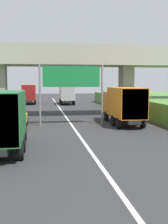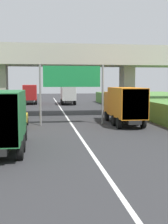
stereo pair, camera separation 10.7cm
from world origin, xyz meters
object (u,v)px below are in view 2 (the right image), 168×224
at_px(overhead_highway_sign, 72,81).
at_px(car_yellow, 16,118).
at_px(truck_white, 68,93).
at_px(truck_red, 30,93).
at_px(truck_green, 4,117).
at_px(truck_orange, 124,104).

bearing_deg(overhead_highway_sign, car_yellow, -169.72).
bearing_deg(truck_white, truck_red, 163.51).
relative_size(truck_green, truck_orange, 1.00).
bearing_deg(truck_green, truck_white, 79.16).
bearing_deg(car_yellow, overhead_highway_sign, 10.28).
relative_size(overhead_highway_sign, truck_white, 0.81).
xyz_separation_m(truck_white, truck_red, (-6.66, 1.97, 0.00)).
xyz_separation_m(truck_red, car_yellow, (-0.00, -28.11, -1.08)).
distance_m(truck_red, truck_orange, 29.32).
relative_size(truck_white, car_yellow, 1.78).
bearing_deg(car_yellow, truck_green, -89.68).
xyz_separation_m(truck_orange, car_yellow, (-9.67, -0.43, -1.08)).
xyz_separation_m(truck_white, truck_green, (-6.62, -34.56, 0.00)).
distance_m(truck_white, truck_orange, 25.89).
xyz_separation_m(truck_green, car_yellow, (-0.05, 8.41, -1.08)).
distance_m(overhead_highway_sign, car_yellow, 5.94).
height_order(overhead_highway_sign, truck_orange, overhead_highway_sign).
relative_size(truck_red, truck_orange, 1.00).
height_order(truck_green, car_yellow, truck_green).
bearing_deg(car_yellow, truck_orange, 2.55).
distance_m(overhead_highway_sign, truck_green, 10.71).
relative_size(truck_green, car_yellow, 1.78).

